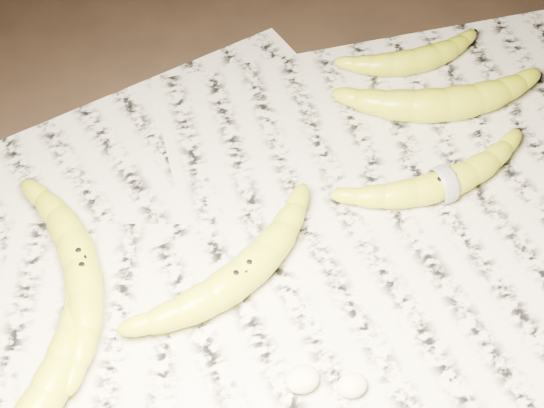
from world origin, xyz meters
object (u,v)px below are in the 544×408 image
object	(u,v)px
banana_upper_a	(445,102)
banana_center	(242,274)
banana_left_a	(81,266)
banana_left_b	(45,394)
banana_upper_b	(415,59)
banana_taped	(444,183)

from	to	relation	value
banana_upper_a	banana_center	bearing A→B (deg)	-142.48
banana_left_a	banana_upper_a	xyz separation A→B (m)	(0.45, 0.09, 0.00)
banana_left_a	banana_left_b	xyz separation A→B (m)	(-0.05, -0.12, -0.00)
banana_left_a	banana_upper_b	distance (m)	0.48
banana_center	banana_upper_b	bearing A→B (deg)	12.62
banana_left_a	banana_upper_b	world-z (taller)	banana_left_a
banana_left_b	banana_center	world-z (taller)	banana_center
banana_left_b	banana_taped	bearing A→B (deg)	-37.24
banana_left_a	banana_center	distance (m)	0.16
banana_center	banana_upper_a	distance (m)	0.33
banana_center	banana_taped	distance (m)	0.25
banana_left_b	banana_upper_a	bearing A→B (deg)	-27.57
banana_left_a	banana_left_b	distance (m)	0.14
banana_left_b	banana_upper_b	distance (m)	0.58
banana_upper_b	banana_taped	bearing A→B (deg)	-104.11
banana_left_b	banana_left_a	bearing A→B (deg)	15.85
banana_left_a	banana_center	xyz separation A→B (m)	(0.15, -0.06, 0.00)
banana_left_a	banana_left_b	world-z (taller)	banana_left_a
banana_left_b	banana_upper_a	world-z (taller)	banana_upper_a
banana_center	banana_upper_b	distance (m)	0.38
banana_left_b	banana_taped	world-z (taller)	banana_left_b
banana_left_b	banana_center	xyz separation A→B (m)	(0.20, 0.06, 0.00)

